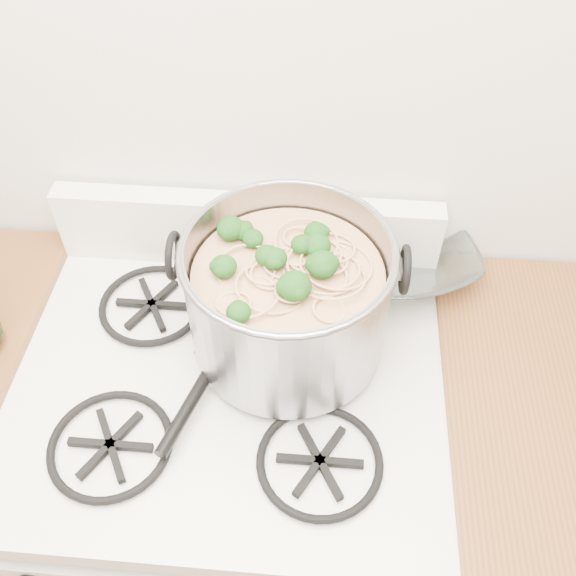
# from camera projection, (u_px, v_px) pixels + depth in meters

# --- Properties ---
(gas_range) EXTENTS (0.76, 0.66, 0.92)m
(gas_range) POSITION_uv_depth(u_px,v_px,m) (242.00, 493.00, 1.48)
(gas_range) COLOR white
(gas_range) RESTS_ON ground
(counter_left) EXTENTS (0.25, 0.65, 0.92)m
(counter_left) POSITION_uv_depth(u_px,v_px,m) (27.00, 469.00, 1.49)
(counter_left) COLOR silver
(counter_left) RESTS_ON ground
(stock_pot) EXTENTS (0.38, 0.35, 0.24)m
(stock_pot) POSITION_uv_depth(u_px,v_px,m) (288.00, 299.00, 1.09)
(stock_pot) COLOR gray
(stock_pot) RESTS_ON gas_range
(spatula) EXTENTS (0.37, 0.38, 0.02)m
(spatula) POSITION_uv_depth(u_px,v_px,m) (230.00, 335.00, 1.16)
(spatula) COLOR black
(spatula) RESTS_ON gas_range
(glass_bowl) EXTENTS (0.13, 0.13, 0.02)m
(glass_bowl) POSITION_uv_depth(u_px,v_px,m) (409.00, 265.00, 1.28)
(glass_bowl) COLOR white
(glass_bowl) RESTS_ON gas_range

